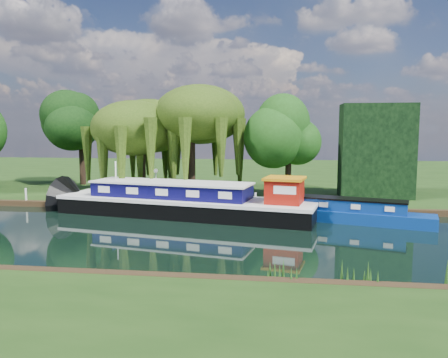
# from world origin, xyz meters

# --- Properties ---
(ground) EXTENTS (120.00, 120.00, 0.00)m
(ground) POSITION_xyz_m (0.00, 0.00, 0.00)
(ground) COLOR black
(far_bank) EXTENTS (120.00, 52.00, 0.45)m
(far_bank) POSITION_xyz_m (0.00, 34.00, 0.23)
(far_bank) COLOR black
(far_bank) RESTS_ON ground
(dutch_barge) EXTENTS (19.55, 7.83, 4.03)m
(dutch_barge) POSITION_xyz_m (4.10, 5.94, 1.00)
(dutch_barge) COLOR black
(dutch_barge) RESTS_ON ground
(narrowboat) EXTENTS (12.13, 5.27, 1.76)m
(narrowboat) POSITION_xyz_m (15.05, 5.44, 0.63)
(narrowboat) COLOR navy
(narrowboat) RESTS_ON ground
(white_cruiser) EXTENTS (2.50, 2.26, 1.16)m
(white_cruiser) POSITION_xyz_m (17.52, 5.12, 0.00)
(white_cruiser) COLOR silver
(white_cruiser) RESTS_ON ground
(willow_left) EXTENTS (6.68, 6.68, 8.00)m
(willow_left) POSITION_xyz_m (-1.44, 12.69, 6.26)
(willow_left) COLOR black
(willow_left) RESTS_ON far_bank
(willow_right) EXTENTS (7.28, 7.28, 8.86)m
(willow_right) POSITION_xyz_m (3.13, 12.49, 6.92)
(willow_right) COLOR black
(willow_right) RESTS_ON far_bank
(tree_far_mid) EXTENTS (5.53, 5.53, 9.05)m
(tree_far_mid) POSITION_xyz_m (-10.02, 18.96, 6.68)
(tree_far_mid) COLOR black
(tree_far_mid) RESTS_ON far_bank
(tree_far_right) EXTENTS (4.62, 4.62, 7.57)m
(tree_far_right) POSITION_xyz_m (11.54, 12.82, 5.66)
(tree_far_right) COLOR black
(tree_far_right) RESTS_ON far_bank
(conifer_hedge) EXTENTS (6.00, 3.00, 8.00)m
(conifer_hedge) POSITION_xyz_m (19.00, 14.00, 4.45)
(conifer_hedge) COLOR black
(conifer_hedge) RESTS_ON far_bank
(lamppost) EXTENTS (0.36, 0.36, 2.56)m
(lamppost) POSITION_xyz_m (0.50, 10.50, 2.42)
(lamppost) COLOR silver
(lamppost) RESTS_ON far_bank
(mooring_posts) EXTENTS (19.16, 0.16, 1.00)m
(mooring_posts) POSITION_xyz_m (-0.50, 8.40, 0.95)
(mooring_posts) COLOR silver
(mooring_posts) RESTS_ON far_bank
(reeds_near) EXTENTS (33.70, 1.50, 1.10)m
(reeds_near) POSITION_xyz_m (6.87, -7.57, 0.55)
(reeds_near) COLOR #194111
(reeds_near) RESTS_ON ground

